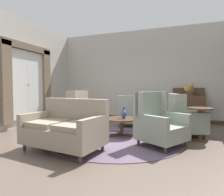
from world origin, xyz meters
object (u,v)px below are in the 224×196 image
at_px(armchair_far_left, 130,113).
at_px(side_table, 200,121).
at_px(armchair_near_window, 182,118).
at_px(coffee_table, 122,121).
at_px(porcelain_vase, 124,113).
at_px(settee, 65,129).
at_px(gramophone, 190,88).
at_px(armchair_foreground_right, 158,123).
at_px(armchair_beside_settee, 72,115).
at_px(sideboard, 188,108).

height_order(armchair_far_left, side_table, armchair_far_left).
relative_size(armchair_near_window, armchair_far_left, 1.01).
bearing_deg(armchair_far_left, coffee_table, 79.96).
relative_size(porcelain_vase, armchair_far_left, 0.28).
bearing_deg(side_table, settee, -146.18).
distance_m(porcelain_vase, gramophone, 2.76).
distance_m(porcelain_vase, settee, 1.61).
height_order(porcelain_vase, armchair_foreground_right, armchair_foreground_right).
distance_m(coffee_table, porcelain_vase, 0.22).
bearing_deg(armchair_far_left, armchair_beside_settee, 32.51).
relative_size(armchair_foreground_right, armchair_far_left, 1.10).
bearing_deg(coffee_table, settee, -115.06).
xyz_separation_m(settee, armchair_near_window, (2.09, 1.88, 0.03)).
height_order(coffee_table, armchair_far_left, armchair_far_left).
height_order(armchair_far_left, gramophone, gramophone).
bearing_deg(armchair_beside_settee, armchair_near_window, 97.89).
distance_m(coffee_table, armchair_near_window, 1.48).
xyz_separation_m(settee, armchair_beside_settee, (-0.67, 1.29, 0.05)).
bearing_deg(sideboard, armchair_near_window, -95.31).
height_order(coffee_table, gramophone, gramophone).
xyz_separation_m(settee, sideboard, (2.25, 3.69, 0.13)).
xyz_separation_m(settee, side_table, (2.46, 1.65, 0.04)).
xyz_separation_m(armchair_near_window, gramophone, (0.22, 1.73, 0.75)).
xyz_separation_m(armchair_foreground_right, side_table, (0.83, 0.71, -0.01)).
bearing_deg(gramophone, settee, -122.55).
xyz_separation_m(armchair_near_window, armchair_foreground_right, (-0.46, -0.95, 0.02)).
bearing_deg(armchair_beside_settee, porcelain_vase, 91.22).
height_order(porcelain_vase, armchair_beside_settee, armchair_beside_settee).
bearing_deg(porcelain_vase, settee, -117.15).
bearing_deg(settee, gramophone, 64.69).
xyz_separation_m(armchair_near_window, armchair_far_left, (-1.53, 0.77, -0.03)).
relative_size(coffee_table, side_table, 1.13).
relative_size(settee, armchair_beside_settee, 1.43).
bearing_deg(sideboard, settee, -121.39).
height_order(porcelain_vase, settee, settee).
height_order(armchair_near_window, gramophone, gramophone).
bearing_deg(sideboard, armchair_foreground_right, -102.83).
xyz_separation_m(coffee_table, armchair_foreground_right, (0.95, -0.51, 0.11)).
relative_size(porcelain_vase, armchair_near_window, 0.28).
relative_size(armchair_far_left, gramophone, 1.96).
bearing_deg(settee, sideboard, 65.86).
height_order(side_table, sideboard, sideboard).
height_order(porcelain_vase, armchair_far_left, armchair_far_left).
relative_size(armchair_foreground_right, side_table, 1.53).
bearing_deg(coffee_table, porcelain_vase, -13.58).
height_order(armchair_near_window, armchair_beside_settee, armchair_beside_settee).
bearing_deg(armchair_near_window, porcelain_vase, 88.94).
height_order(coffee_table, armchair_near_window, armchair_near_window).
xyz_separation_m(coffee_table, gramophone, (1.63, 2.17, 0.84)).
bearing_deg(armchair_near_window, armchair_foreground_right, 134.45).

